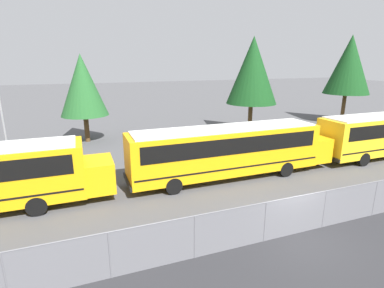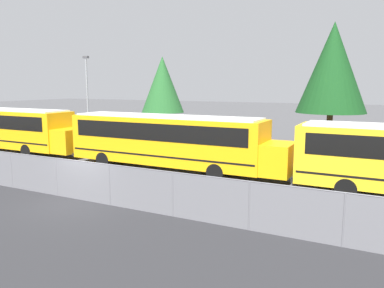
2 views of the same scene
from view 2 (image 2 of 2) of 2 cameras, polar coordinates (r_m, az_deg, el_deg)
ground_plane at (r=17.60m, az=-16.25°, el=-8.23°), size 200.00×200.00×0.00m
fence at (r=17.35m, az=-16.39°, el=-5.32°), size 83.53×0.07×1.80m
school_bus_1 at (r=32.21m, az=-26.41°, el=2.42°), size 13.87×2.59×3.32m
school_bus_2 at (r=22.33m, az=-3.49°, el=0.87°), size 13.87×2.59×3.32m
light_pole at (r=37.10m, az=-15.67°, el=7.34°), size 0.60×0.24×7.81m
tree_1 at (r=37.26m, az=-4.51°, el=8.99°), size 4.19×4.19×7.90m
tree_2 at (r=29.64m, az=20.63°, el=10.78°), size 5.04×5.04×9.63m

